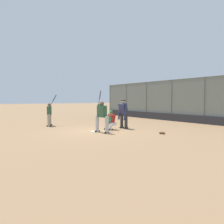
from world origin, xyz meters
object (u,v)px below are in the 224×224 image
at_px(catcher_behind_plate, 110,120).
at_px(umpire_home, 123,113).
at_px(batter_on_deck, 49,114).
at_px(fielding_glove_on_dirt, 162,133).
at_px(batter_at_plate, 102,116).

bearing_deg(catcher_behind_plate, umpire_home, -98.57).
bearing_deg(batter_on_deck, catcher_behind_plate, -122.37).
bearing_deg(fielding_glove_on_dirt, batter_at_plate, 45.97).
distance_m(catcher_behind_plate, fielding_glove_on_dirt, 3.19).
bearing_deg(batter_at_plate, batter_on_deck, 5.25).
height_order(batter_at_plate, umpire_home, batter_at_plate).
xyz_separation_m(catcher_behind_plate, umpire_home, (-0.06, -0.93, 0.36)).
height_order(batter_at_plate, fielding_glove_on_dirt, batter_at_plate).
height_order(batter_at_plate, catcher_behind_plate, batter_at_plate).
bearing_deg(catcher_behind_plate, batter_at_plate, 119.13).
bearing_deg(catcher_behind_plate, fielding_glove_on_dirt, -162.33).
xyz_separation_m(batter_on_deck, fielding_glove_on_dirt, (-6.72, -3.45, -0.77)).
xyz_separation_m(batter_at_plate, catcher_behind_plate, (0.72, -1.07, -0.33)).
relative_size(batter_at_plate, fielding_glove_on_dirt, 7.30).
distance_m(umpire_home, fielding_glove_on_dirt, 2.99).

